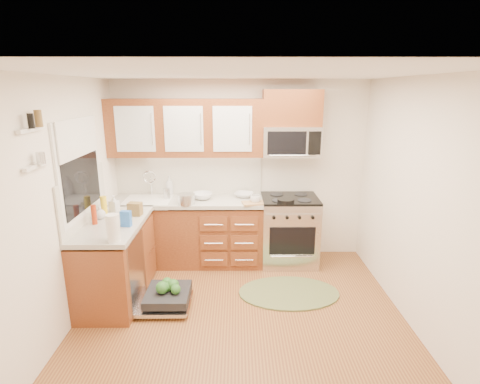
{
  "coord_description": "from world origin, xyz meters",
  "views": [
    {
      "loc": [
        -0.04,
        -3.44,
        2.37
      ],
      "look_at": [
        -0.01,
        0.85,
        1.19
      ],
      "focal_mm": 28.0,
      "sensor_mm": 36.0,
      "label": 1
    }
  ],
  "objects_px": {
    "skillet": "(286,200)",
    "sink": "(149,208)",
    "upper_cabinets": "(186,128)",
    "rug": "(289,293)",
    "cutting_board": "(254,203)",
    "bowl_b": "(202,196)",
    "bowl_a": "(244,195)",
    "cup": "(256,199)",
    "microwave": "(291,141)",
    "stock_pot": "(186,199)",
    "range": "(289,230)",
    "paper_towel_roll": "(113,228)",
    "dishwasher": "(165,298)"
  },
  "relations": [
    {
      "from": "cutting_board",
      "to": "bowl_a",
      "type": "distance_m",
      "value": 0.35
    },
    {
      "from": "upper_cabinets",
      "to": "microwave",
      "type": "height_order",
      "value": "upper_cabinets"
    },
    {
      "from": "skillet",
      "to": "bowl_a",
      "type": "xyz_separation_m",
      "value": [
        -0.54,
        0.33,
        -0.01
      ]
    },
    {
      "from": "dishwasher",
      "to": "cutting_board",
      "type": "relative_size",
      "value": 2.32
    },
    {
      "from": "upper_cabinets",
      "to": "stock_pot",
      "type": "height_order",
      "value": "upper_cabinets"
    },
    {
      "from": "bowl_b",
      "to": "rug",
      "type": "bearing_deg",
      "value": -39.29
    },
    {
      "from": "cutting_board",
      "to": "bowl_a",
      "type": "bearing_deg",
      "value": 111.37
    },
    {
      "from": "bowl_a",
      "to": "skillet",
      "type": "bearing_deg",
      "value": -31.28
    },
    {
      "from": "stock_pot",
      "to": "bowl_b",
      "type": "height_order",
      "value": "stock_pot"
    },
    {
      "from": "stock_pot",
      "to": "bowl_a",
      "type": "bearing_deg",
      "value": 23.12
    },
    {
      "from": "cutting_board",
      "to": "sink",
      "type": "bearing_deg",
      "value": 172.04
    },
    {
      "from": "microwave",
      "to": "bowl_b",
      "type": "distance_m",
      "value": 1.4
    },
    {
      "from": "stock_pot",
      "to": "bowl_a",
      "type": "height_order",
      "value": "stock_pot"
    },
    {
      "from": "upper_cabinets",
      "to": "stock_pot",
      "type": "xyz_separation_m",
      "value": [
        0.02,
        -0.35,
        -0.88
      ]
    },
    {
      "from": "microwave",
      "to": "bowl_b",
      "type": "bearing_deg",
      "value": -175.32
    },
    {
      "from": "dishwasher",
      "to": "stock_pot",
      "type": "relative_size",
      "value": 3.12
    },
    {
      "from": "range",
      "to": "bowl_a",
      "type": "xyz_separation_m",
      "value": [
        -0.63,
        0.11,
        0.48
      ]
    },
    {
      "from": "rug",
      "to": "bowl_b",
      "type": "xyz_separation_m",
      "value": [
        -1.09,
        0.89,
        0.96
      ]
    },
    {
      "from": "stock_pot",
      "to": "cup",
      "type": "height_order",
      "value": "stock_pot"
    },
    {
      "from": "skillet",
      "to": "cup",
      "type": "relative_size",
      "value": 1.65
    },
    {
      "from": "bowl_b",
      "to": "cup",
      "type": "distance_m",
      "value": 0.74
    },
    {
      "from": "rug",
      "to": "cutting_board",
      "type": "distance_m",
      "value": 1.2
    },
    {
      "from": "microwave",
      "to": "stock_pot",
      "type": "height_order",
      "value": "microwave"
    },
    {
      "from": "upper_cabinets",
      "to": "skillet",
      "type": "height_order",
      "value": "upper_cabinets"
    },
    {
      "from": "rug",
      "to": "cup",
      "type": "height_order",
      "value": "cup"
    },
    {
      "from": "cutting_board",
      "to": "cup",
      "type": "relative_size",
      "value": 2.24
    },
    {
      "from": "dishwasher",
      "to": "skillet",
      "type": "distance_m",
      "value": 1.92
    },
    {
      "from": "bowl_a",
      "to": "cup",
      "type": "height_order",
      "value": "cup"
    },
    {
      "from": "skillet",
      "to": "sink",
      "type": "bearing_deg",
      "value": 173.67
    },
    {
      "from": "rug",
      "to": "skillet",
      "type": "height_order",
      "value": "skillet"
    },
    {
      "from": "upper_cabinets",
      "to": "skillet",
      "type": "bearing_deg",
      "value": -15.26
    },
    {
      "from": "range",
      "to": "sink",
      "type": "height_order",
      "value": "range"
    },
    {
      "from": "dishwasher",
      "to": "cup",
      "type": "distance_m",
      "value": 1.67
    },
    {
      "from": "microwave",
      "to": "range",
      "type": "bearing_deg",
      "value": -90.0
    },
    {
      "from": "sink",
      "to": "cutting_board",
      "type": "bearing_deg",
      "value": -7.96
    },
    {
      "from": "range",
      "to": "bowl_a",
      "type": "bearing_deg",
      "value": 169.8
    },
    {
      "from": "rug",
      "to": "skillet",
      "type": "distance_m",
      "value": 1.16
    },
    {
      "from": "upper_cabinets",
      "to": "stock_pot",
      "type": "bearing_deg",
      "value": -86.29
    },
    {
      "from": "upper_cabinets",
      "to": "range",
      "type": "height_order",
      "value": "upper_cabinets"
    },
    {
      "from": "dishwasher",
      "to": "stock_pot",
      "type": "xyz_separation_m",
      "value": [
        0.16,
        0.92,
        0.89
      ]
    },
    {
      "from": "stock_pot",
      "to": "paper_towel_roll",
      "type": "bearing_deg",
      "value": -113.84
    },
    {
      "from": "cutting_board",
      "to": "paper_towel_roll",
      "type": "bearing_deg",
      "value": -139.07
    },
    {
      "from": "rug",
      "to": "paper_towel_roll",
      "type": "relative_size",
      "value": 4.35
    },
    {
      "from": "rug",
      "to": "skillet",
      "type": "xyz_separation_m",
      "value": [
        0.01,
        0.66,
        0.96
      ]
    },
    {
      "from": "sink",
      "to": "dishwasher",
      "type": "bearing_deg",
      "value": -70.8
    },
    {
      "from": "microwave",
      "to": "paper_towel_roll",
      "type": "xyz_separation_m",
      "value": [
        -1.93,
        -1.57,
        -0.64
      ]
    },
    {
      "from": "skillet",
      "to": "bowl_a",
      "type": "bearing_deg",
      "value": 148.72
    },
    {
      "from": "upper_cabinets",
      "to": "sink",
      "type": "relative_size",
      "value": 3.31
    },
    {
      "from": "upper_cabinets",
      "to": "cutting_board",
      "type": "distance_m",
      "value": 1.35
    },
    {
      "from": "upper_cabinets",
      "to": "range",
      "type": "relative_size",
      "value": 2.16
    }
  ]
}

